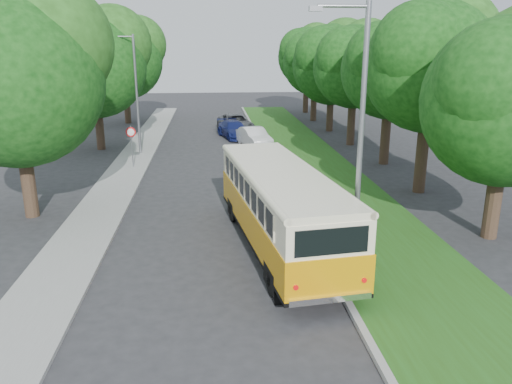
{
  "coord_description": "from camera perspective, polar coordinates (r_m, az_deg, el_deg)",
  "views": [
    {
      "loc": [
        -0.02,
        -16.41,
        6.84
      ],
      "look_at": [
        1.63,
        1.63,
        1.5
      ],
      "focal_mm": 35.0,
      "sensor_mm": 36.0,
      "label": 1
    }
  ],
  "objects": [
    {
      "name": "ground",
      "position": [
        17.78,
        -4.8,
        -6.26
      ],
      "size": [
        120.0,
        120.0,
        0.0
      ],
      "primitive_type": "plane",
      "color": "#2B2B2E",
      "rests_on": "ground"
    },
    {
      "name": "curb",
      "position": [
        22.74,
        4.16,
        -0.92
      ],
      "size": [
        0.2,
        70.0,
        0.15
      ],
      "primitive_type": "cube",
      "color": "gray",
      "rests_on": "ground"
    },
    {
      "name": "grass_verge",
      "position": [
        23.24,
        9.89,
        -0.78
      ],
      "size": [
        4.5,
        70.0,
        0.13
      ],
      "primitive_type": "cube",
      "color": "#275115",
      "rests_on": "ground"
    },
    {
      "name": "sidewalk",
      "position": [
        22.96,
        -17.01,
        -1.49
      ],
      "size": [
        2.2,
        70.0,
        0.12
      ],
      "primitive_type": "cube",
      "color": "gray",
      "rests_on": "ground"
    },
    {
      "name": "treeline",
      "position": [
        34.56,
        0.02,
        14.91
      ],
      "size": [
        24.27,
        41.91,
        9.46
      ],
      "color": "#332319",
      "rests_on": "ground"
    },
    {
      "name": "lamppost_near",
      "position": [
        14.75,
        11.57,
        6.44
      ],
      "size": [
        1.71,
        0.16,
        8.0
      ],
      "color": "gray",
      "rests_on": "ground"
    },
    {
      "name": "lamppost_far",
      "position": [
        32.86,
        -13.68,
        11.22
      ],
      "size": [
        1.71,
        0.16,
        7.5
      ],
      "color": "gray",
      "rests_on": "ground"
    },
    {
      "name": "warning_sign",
      "position": [
        29.19,
        -14.06,
        5.82
      ],
      "size": [
        0.56,
        0.1,
        2.5
      ],
      "color": "gray",
      "rests_on": "ground"
    },
    {
      "name": "vintage_bus",
      "position": [
        17.08,
        2.8,
        -2.0
      ],
      "size": [
        3.74,
        10.0,
        2.9
      ],
      "primitive_type": null,
      "rotation": [
        0.0,
        0.0,
        0.13
      ],
      "color": "orange",
      "rests_on": "ground"
    },
    {
      "name": "car_silver",
      "position": [
        28.16,
        -1.27,
        3.74
      ],
      "size": [
        2.16,
        4.06,
        1.32
      ],
      "primitive_type": "imported",
      "rotation": [
        0.0,
        0.0,
        -0.16
      ],
      "color": "silver",
      "rests_on": "ground"
    },
    {
      "name": "car_white",
      "position": [
        34.98,
        -0.21,
        6.27
      ],
      "size": [
        2.44,
        4.32,
        1.35
      ],
      "primitive_type": "imported",
      "rotation": [
        0.0,
        0.0,
        0.26
      ],
      "color": "silver",
      "rests_on": "ground"
    },
    {
      "name": "car_blue",
      "position": [
        38.52,
        -2.54,
        7.14
      ],
      "size": [
        2.8,
        4.68,
        1.27
      ],
      "primitive_type": "imported",
      "rotation": [
        0.0,
        0.0,
        0.25
      ],
      "color": "navy",
      "rests_on": "ground"
    },
    {
      "name": "car_grey",
      "position": [
        40.97,
        -2.37,
        7.84
      ],
      "size": [
        3.06,
        5.51,
        1.46
      ],
      "primitive_type": "imported",
      "rotation": [
        0.0,
        0.0,
        0.13
      ],
      "color": "#595C61",
      "rests_on": "ground"
    }
  ]
}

